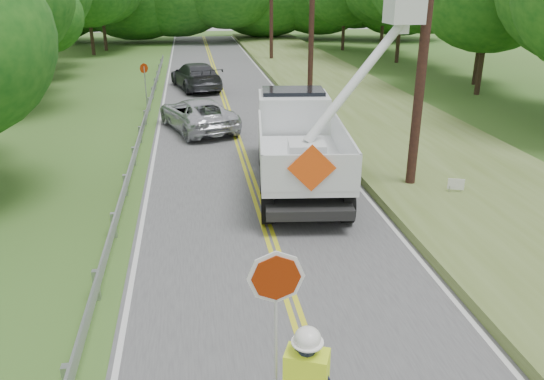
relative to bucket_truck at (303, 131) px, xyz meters
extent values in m
cube|color=#4C4B4E|center=(-1.81, 3.10, -1.64)|extent=(7.20, 96.00, 0.02)
cube|color=yellow|center=(-1.91, 3.10, -1.63)|extent=(0.12, 96.00, 0.00)
cube|color=yellow|center=(-1.71, 3.10, -1.63)|extent=(0.12, 96.00, 0.00)
cube|color=silver|center=(-5.26, 3.10, -1.63)|extent=(0.12, 96.00, 0.00)
cube|color=silver|center=(1.64, 3.10, -1.63)|extent=(0.12, 96.00, 0.00)
cube|color=#9FA2A7|center=(-5.91, -6.90, -1.30)|extent=(0.12, 0.14, 0.70)
cube|color=#9FA2A7|center=(-5.91, -3.90, -1.30)|extent=(0.12, 0.14, 0.70)
cube|color=#9FA2A7|center=(-5.91, -0.90, -1.30)|extent=(0.12, 0.14, 0.70)
cube|color=#9FA2A7|center=(-5.91, 2.10, -1.30)|extent=(0.12, 0.14, 0.70)
cube|color=#9FA2A7|center=(-5.91, 5.10, -1.30)|extent=(0.12, 0.14, 0.70)
cube|color=#9FA2A7|center=(-5.91, 8.10, -1.30)|extent=(0.12, 0.14, 0.70)
cube|color=#9FA2A7|center=(-5.91, 11.10, -1.30)|extent=(0.12, 0.14, 0.70)
cube|color=#9FA2A7|center=(-5.91, 14.10, -1.30)|extent=(0.12, 0.14, 0.70)
cube|color=#9FA2A7|center=(-5.91, 17.10, -1.30)|extent=(0.12, 0.14, 0.70)
cube|color=#9FA2A7|center=(-5.91, 20.10, -1.30)|extent=(0.12, 0.14, 0.70)
cube|color=#9FA2A7|center=(-5.91, 23.10, -1.30)|extent=(0.12, 0.14, 0.70)
cube|color=#9FA2A7|center=(-5.91, 26.10, -1.30)|extent=(0.12, 0.14, 0.70)
cube|color=#9FA2A7|center=(-5.81, 4.10, -1.05)|extent=(0.05, 48.00, 0.34)
cylinder|color=black|center=(3.19, -1.90, 3.35)|extent=(0.30, 0.30, 10.00)
cylinder|color=black|center=(3.19, 13.10, 3.35)|extent=(0.30, 0.30, 10.00)
cube|color=#556A2A|center=(5.29, 3.10, -1.50)|extent=(7.00, 96.00, 0.30)
cylinder|color=#332319|center=(-12.95, 11.27, 0.06)|extent=(0.32, 0.32, 3.43)
cylinder|color=#332319|center=(-13.65, 15.91, -0.20)|extent=(0.32, 0.32, 2.90)
ellipsoid|color=#134813|center=(-13.65, 15.91, 3.34)|extent=(6.76, 6.76, 5.95)
cylinder|color=#332319|center=(-13.39, 21.81, -0.42)|extent=(0.32, 0.32, 2.46)
ellipsoid|color=#134813|center=(-13.39, 21.81, 2.59)|extent=(5.75, 5.75, 5.06)
cylinder|color=#332319|center=(-14.54, 26.82, 0.05)|extent=(0.32, 0.32, 3.41)
cylinder|color=#332319|center=(-12.42, 35.09, 0.10)|extent=(0.32, 0.32, 3.50)
cylinder|color=#332319|center=(-11.73, 38.36, 0.11)|extent=(0.32, 0.32, 3.53)
cylinder|color=#332319|center=(13.38, 12.50, 0.12)|extent=(0.32, 0.32, 3.54)
cylinder|color=#332319|center=(14.92, 15.65, -0.13)|extent=(0.32, 0.32, 3.05)
ellipsoid|color=#134813|center=(14.92, 15.65, 3.60)|extent=(7.12, 7.12, 6.26)
cylinder|color=#332319|center=(13.96, 21.93, 0.28)|extent=(0.32, 0.32, 3.85)
cylinder|color=#332319|center=(13.56, 26.12, 0.51)|extent=(0.32, 0.32, 4.33)
cylinder|color=#332319|center=(14.29, 32.12, 0.15)|extent=(0.32, 0.32, 3.61)
cylinder|color=#332319|center=(11.44, 35.21, -0.02)|extent=(0.32, 0.32, 3.27)
cube|color=#D4F820|center=(-2.32, -11.41, -0.23)|extent=(0.69, 0.57, 0.59)
ellipsoid|color=white|center=(-2.32, -11.41, 0.31)|extent=(0.36, 0.36, 0.29)
cylinder|color=#B7B7B7|center=(-2.72, -11.18, -0.28)|extent=(0.04, 0.04, 2.71)
cylinder|color=#8B2203|center=(-2.72, -11.18, 1.14)|extent=(0.77, 0.04, 0.77)
cylinder|color=black|center=(-1.75, -3.65, -1.09)|extent=(0.46, 1.11, 1.08)
cylinder|color=black|center=(0.48, -3.91, -1.09)|extent=(0.46, 1.11, 1.08)
cylinder|color=black|center=(-1.49, -1.42, -1.09)|extent=(0.46, 1.11, 1.08)
cylinder|color=black|center=(0.74, -1.68, -1.09)|extent=(0.46, 1.11, 1.08)
cylinder|color=black|center=(-1.16, 1.36, -1.09)|extent=(0.46, 1.11, 1.08)
cylinder|color=black|center=(1.06, 1.10, -1.09)|extent=(0.46, 1.11, 1.08)
cube|color=black|center=(-0.34, -1.22, -1.02)|extent=(3.17, 7.40, 0.28)
cube|color=silver|center=(-0.43, -2.00, -0.46)|extent=(3.16, 5.42, 0.25)
cube|color=silver|center=(-1.69, -1.85, 0.10)|extent=(0.66, 5.13, 1.01)
cube|color=silver|center=(0.83, -2.15, 0.10)|extent=(0.66, 5.13, 1.01)
cube|color=silver|center=(-0.72, -4.54, 0.10)|extent=(2.57, 0.37, 1.01)
cube|color=silver|center=(0.01, 1.79, -0.12)|extent=(2.75, 2.41, 2.02)
cube|color=black|center=(0.04, 2.01, 0.61)|extent=(2.39, 1.71, 0.84)
cube|color=silver|center=(-0.57, -3.22, 0.10)|extent=(1.12, 1.12, 0.90)
cube|color=silver|center=(2.49, -1.90, 4.06)|extent=(0.95, 0.95, 0.95)
cube|color=#F95110|center=(-0.73, -4.61, 0.27)|extent=(1.26, 0.19, 1.27)
imported|color=silver|center=(-3.46, 6.81, -0.90)|extent=(3.94, 5.73, 1.46)
imported|color=#35363B|center=(-3.33, 16.79, -0.82)|extent=(3.52, 6.00, 1.63)
cylinder|color=#9FA2A7|center=(-6.02, 11.22, -0.50)|extent=(0.06, 0.06, 2.30)
cylinder|color=#8B2203|center=(-6.02, 11.22, 0.55)|extent=(0.40, 0.37, 0.52)
cube|color=white|center=(4.25, -2.89, -1.11)|extent=(0.48, 0.20, 0.35)
cylinder|color=#9FA2A7|center=(4.06, -2.89, -1.40)|extent=(0.02, 0.02, 0.50)
cylinder|color=#9FA2A7|center=(4.45, -2.89, -1.40)|extent=(0.02, 0.02, 0.50)
camera|label=1|loc=(-3.67, -17.08, 4.73)|focal=34.90mm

